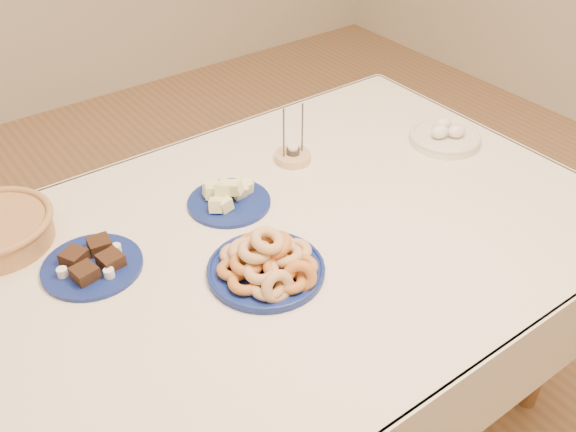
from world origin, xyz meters
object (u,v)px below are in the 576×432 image
object	(u,v)px
melon_plate	(228,198)
brownie_plate	(93,264)
donut_platter	(267,264)
egg_bowl	(445,136)
candle_holder	(293,156)
dining_table	(276,272)

from	to	relation	value
melon_plate	brownie_plate	bearing A→B (deg)	-175.25
donut_platter	melon_plate	bearing A→B (deg)	75.45
brownie_plate	egg_bowl	world-z (taller)	egg_bowl
brownie_plate	egg_bowl	distance (m)	1.08
donut_platter	brownie_plate	distance (m)	0.40
brownie_plate	candle_holder	xyz separation A→B (m)	(0.65, 0.10, 0.00)
brownie_plate	melon_plate	bearing A→B (deg)	4.75
egg_bowl	donut_platter	bearing A→B (deg)	-167.73
candle_holder	brownie_plate	bearing A→B (deg)	-171.27
dining_table	candle_holder	bearing A→B (deg)	46.58
melon_plate	brownie_plate	xyz separation A→B (m)	(-0.38, -0.03, -0.01)
brownie_plate	egg_bowl	size ratio (longest dim) A/B	1.05
dining_table	donut_platter	size ratio (longest dim) A/B	5.42
egg_bowl	melon_plate	bearing A→B (deg)	170.02
donut_platter	egg_bowl	bearing A→B (deg)	12.27
melon_plate	egg_bowl	distance (m)	0.70
dining_table	donut_platter	distance (m)	0.19
melon_plate	brownie_plate	world-z (taller)	melon_plate
melon_plate	brownie_plate	distance (m)	0.39
donut_platter	melon_plate	distance (m)	0.30
dining_table	candle_holder	xyz separation A→B (m)	(0.25, 0.26, 0.12)
brownie_plate	candle_holder	size ratio (longest dim) A/B	1.61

